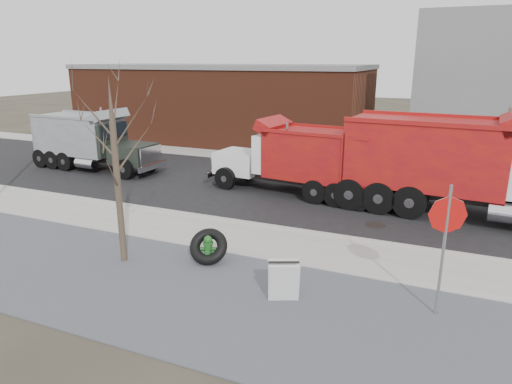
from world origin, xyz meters
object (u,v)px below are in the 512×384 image
at_px(sandwich_board, 284,281).
at_px(fire_hydrant, 208,250).
at_px(stop_sign, 446,230).
at_px(dump_truck_red_a, 464,163).
at_px(dump_truck_grey, 91,139).
at_px(dump_truck_red_b, 301,157).
at_px(truck_tire, 208,246).

bearing_deg(sandwich_board, fire_hydrant, 132.42).
bearing_deg(stop_sign, fire_hydrant, 178.28).
bearing_deg(stop_sign, dump_truck_red_a, 88.97).
xyz_separation_m(stop_sign, dump_truck_grey, (-17.27, 8.21, -0.46)).
relative_size(stop_sign, sandwich_board, 3.02).
bearing_deg(sandwich_board, dump_truck_red_a, 42.06).
height_order(fire_hydrant, sandwich_board, sandwich_board).
xyz_separation_m(fire_hydrant, dump_truck_red_b, (0.31, 7.59, 1.24)).
bearing_deg(dump_truck_red_a, dump_truck_grey, -177.26).
distance_m(truck_tire, dump_truck_red_b, 7.65).
height_order(dump_truck_red_a, dump_truck_red_b, dump_truck_red_a).
bearing_deg(truck_tire, fire_hydrant, -76.58).
bearing_deg(dump_truck_red_a, stop_sign, -88.72).
relative_size(fire_hydrant, truck_tire, 0.64).
distance_m(truck_tire, dump_truck_grey, 13.64).
xyz_separation_m(truck_tire, dump_truck_grey, (-11.17, 7.75, 1.13)).
bearing_deg(sandwich_board, stop_sign, -10.48).
bearing_deg(dump_truck_grey, fire_hydrant, -31.75).
xyz_separation_m(truck_tire, dump_truck_red_a, (6.54, 7.19, 1.52)).
height_order(truck_tire, dump_truck_red_a, dump_truck_red_a).
relative_size(dump_truck_red_a, dump_truck_red_b, 1.31).
distance_m(truck_tire, dump_truck_red_a, 9.84).
bearing_deg(truck_tire, sandwich_board, -24.62).
height_order(stop_sign, sandwich_board, stop_sign).
distance_m(stop_sign, sandwich_board, 3.80).
distance_m(fire_hydrant, truck_tire, 0.11).
bearing_deg(fire_hydrant, stop_sign, -24.36).
height_order(sandwich_board, dump_truck_red_a, dump_truck_red_a).
bearing_deg(dump_truck_red_b, stop_sign, 132.70).
xyz_separation_m(stop_sign, dump_truck_red_a, (0.44, 7.65, -0.07)).
bearing_deg(sandwich_board, truck_tire, 131.89).
relative_size(fire_hydrant, dump_truck_grey, 0.12).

